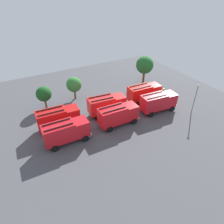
% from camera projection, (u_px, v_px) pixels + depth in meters
% --- Properties ---
extents(ground_plane, '(54.96, 54.96, 0.00)m').
position_uv_depth(ground_plane, '(112.00, 118.00, 36.88)').
color(ground_plane, '#4C4C51').
extents(fire_truck_0, '(7.25, 2.88, 3.88)m').
position_uv_depth(fire_truck_0, '(66.00, 131.00, 30.32)').
color(fire_truck_0, red).
rests_on(fire_truck_0, ground).
extents(fire_truck_1, '(7.25, 2.86, 3.88)m').
position_uv_depth(fire_truck_1, '(118.00, 114.00, 34.11)').
color(fire_truck_1, red).
rests_on(fire_truck_1, ground).
extents(fire_truck_2, '(7.37, 3.22, 3.88)m').
position_uv_depth(fire_truck_2, '(158.00, 102.00, 37.74)').
color(fire_truck_2, red).
rests_on(fire_truck_2, ground).
extents(fire_truck_3, '(7.30, 3.01, 3.88)m').
position_uv_depth(fire_truck_3, '(58.00, 117.00, 33.39)').
color(fire_truck_3, red).
rests_on(fire_truck_3, ground).
extents(fire_truck_4, '(7.39, 3.29, 3.88)m').
position_uv_depth(fire_truck_4, '(107.00, 104.00, 36.94)').
color(fire_truck_4, red).
rests_on(fire_truck_4, ground).
extents(fire_truck_5, '(7.28, 2.96, 3.88)m').
position_uv_depth(fire_truck_5, '(144.00, 92.00, 40.84)').
color(fire_truck_5, red).
rests_on(fire_truck_5, ground).
extents(firefighter_0, '(0.27, 0.43, 1.64)m').
position_uv_depth(firefighter_0, '(131.00, 108.00, 38.23)').
color(firefighter_0, black).
rests_on(firefighter_0, ground).
extents(firefighter_1, '(0.36, 0.47, 1.80)m').
position_uv_depth(firefighter_1, '(148.00, 87.00, 45.21)').
color(firefighter_1, black).
rests_on(firefighter_1, ground).
extents(firefighter_2, '(0.48, 0.43, 1.76)m').
position_uv_depth(firefighter_2, '(163.00, 91.00, 43.65)').
color(firefighter_2, black).
rests_on(firefighter_2, ground).
extents(firefighter_3, '(0.27, 0.42, 1.63)m').
position_uv_depth(firefighter_3, '(119.00, 112.00, 36.89)').
color(firefighter_3, black).
rests_on(firefighter_3, ground).
extents(firefighter_4, '(0.47, 0.34, 1.63)m').
position_uv_depth(firefighter_4, '(152.00, 87.00, 45.87)').
color(firefighter_4, black).
rests_on(firefighter_4, ground).
extents(tree_0, '(2.97, 2.97, 4.61)m').
position_uv_depth(tree_0, '(44.00, 94.00, 38.26)').
color(tree_0, brown).
rests_on(tree_0, ground).
extents(tree_1, '(3.19, 3.19, 4.94)m').
position_uv_depth(tree_1, '(74.00, 85.00, 41.21)').
color(tree_1, brown).
rests_on(tree_1, ground).
extents(tree_2, '(4.22, 4.22, 6.54)m').
position_uv_depth(tree_2, '(145.00, 65.00, 47.72)').
color(tree_2, brown).
rests_on(tree_2, ground).
extents(traffic_cone_0, '(0.47, 0.47, 0.67)m').
position_uv_depth(traffic_cone_0, '(116.00, 117.00, 36.66)').
color(traffic_cone_0, '#F2600C').
rests_on(traffic_cone_0, ground).
extents(traffic_cone_1, '(0.47, 0.47, 0.67)m').
position_uv_depth(traffic_cone_1, '(46.00, 122.00, 35.32)').
color(traffic_cone_1, '#F2600C').
rests_on(traffic_cone_1, ground).
extents(lamppost, '(0.36, 0.36, 5.97)m').
position_uv_depth(lamppost, '(195.00, 96.00, 36.57)').
color(lamppost, slate).
rests_on(lamppost, ground).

